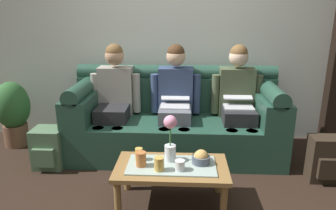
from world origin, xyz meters
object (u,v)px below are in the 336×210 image
(person_middle, at_px, (175,96))
(backpack_left, at_px, (49,148))
(flower_vase, at_px, (170,137))
(snack_bowl, at_px, (201,158))
(coffee_table, at_px, (171,171))
(cup_near_right, at_px, (180,165))
(couch, at_px, (175,121))
(person_left, at_px, (115,95))
(cup_far_center, at_px, (141,159))
(person_right, at_px, (237,97))
(cup_near_left, at_px, (159,164))
(cup_far_left, at_px, (139,154))
(potted_plant, at_px, (13,111))
(backpack_right, at_px, (326,159))

(person_middle, xyz_separation_m, backpack_left, (-1.29, -0.44, -0.45))
(flower_vase, distance_m, snack_bowl, 0.31)
(coffee_table, distance_m, backpack_left, 1.42)
(coffee_table, xyz_separation_m, cup_near_right, (0.07, -0.08, 0.10))
(couch, relative_size, flower_vase, 5.80)
(person_left, distance_m, cup_far_center, 1.18)
(person_right, height_order, cup_near_left, person_right)
(backpack_left, bearing_deg, couch, 19.05)
(cup_near_right, distance_m, cup_far_left, 0.38)
(cup_near_left, relative_size, backpack_left, 0.26)
(flower_vase, relative_size, potted_plant, 0.51)
(snack_bowl, xyz_separation_m, backpack_left, (-1.53, 0.55, -0.20))
(backpack_left, bearing_deg, snack_bowl, -19.81)
(backpack_left, bearing_deg, person_middle, 18.90)
(coffee_table, bearing_deg, person_middle, 90.00)
(snack_bowl, distance_m, cup_near_left, 0.36)
(snack_bowl, relative_size, potted_plant, 0.19)
(cup_far_center, bearing_deg, cup_far_left, 106.64)
(cup_near_right, bearing_deg, cup_near_left, -175.45)
(person_right, relative_size, backpack_left, 2.92)
(person_middle, distance_m, cup_far_left, 1.03)
(potted_plant, bearing_deg, coffee_table, -30.20)
(cup_far_left, height_order, backpack_right, cup_far_left)
(snack_bowl, xyz_separation_m, cup_near_left, (-0.33, -0.14, 0.01))
(snack_bowl, bearing_deg, backpack_right, 19.01)
(person_right, distance_m, cup_near_left, 1.39)
(flower_vase, bearing_deg, couch, 89.16)
(person_middle, xyz_separation_m, backpack_right, (1.45, -0.58, -0.44))
(cup_near_right, distance_m, backpack_right, 1.49)
(couch, relative_size, backpack_right, 5.23)
(backpack_left, height_order, potted_plant, potted_plant)
(backpack_left, xyz_separation_m, potted_plant, (-0.63, 0.53, 0.22))
(flower_vase, xyz_separation_m, backpack_left, (-1.28, 0.51, -0.37))
(flower_vase, xyz_separation_m, snack_bowl, (0.26, -0.04, -0.17))
(couch, height_order, cup_far_left, couch)
(cup_far_left, distance_m, potted_plant, 1.95)
(potted_plant, bearing_deg, cup_far_left, -32.34)
(person_right, xyz_separation_m, cup_far_center, (-0.92, -1.07, -0.23))
(person_middle, height_order, backpack_right, person_middle)
(flower_vase, bearing_deg, backpack_right, 14.55)
(person_right, relative_size, coffee_table, 1.32)
(couch, relative_size, cup_far_left, 22.49)
(cup_near_right, bearing_deg, person_right, 61.39)
(couch, relative_size, coffee_table, 2.49)
(person_right, height_order, coffee_table, person_right)
(cup_near_left, distance_m, cup_far_left, 0.25)
(person_left, bearing_deg, cup_near_right, -56.19)
(couch, distance_m, cup_far_left, 1.00)
(backpack_right, height_order, potted_plant, potted_plant)
(backpack_left, bearing_deg, cup_near_right, -26.51)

